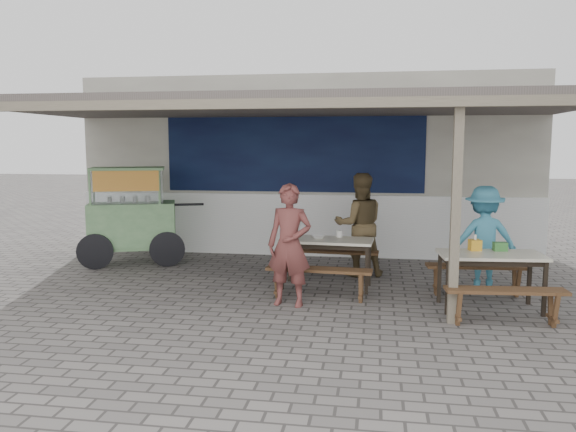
% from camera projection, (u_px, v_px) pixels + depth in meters
% --- Properties ---
extents(ground, '(60.00, 60.00, 0.00)m').
position_uv_depth(ground, '(276.00, 295.00, 8.11)').
color(ground, slate).
rests_on(ground, ground).
extents(back_wall, '(9.00, 1.28, 3.50)m').
position_uv_depth(back_wall, '(307.00, 166.00, 11.40)').
color(back_wall, beige).
rests_on(back_wall, ground).
extents(warung_roof, '(9.00, 4.21, 2.81)m').
position_uv_depth(warung_roof, '(287.00, 108.00, 8.64)').
color(warung_roof, '#504844').
rests_on(warung_roof, ground).
extents(table_left, '(1.42, 0.72, 0.75)m').
position_uv_depth(table_left, '(326.00, 244.00, 8.46)').
color(table_left, beige).
rests_on(table_left, ground).
extents(bench_left_street, '(1.49, 0.37, 0.45)m').
position_uv_depth(bench_left_street, '(319.00, 276.00, 7.83)').
color(bench_left_street, brown).
rests_on(bench_left_street, ground).
extents(bench_left_wall, '(1.49, 0.37, 0.45)m').
position_uv_depth(bench_left_wall, '(333.00, 257.00, 9.17)').
color(bench_left_wall, brown).
rests_on(bench_left_wall, ground).
extents(table_right, '(1.37, 0.78, 0.75)m').
position_uv_depth(table_right, '(491.00, 259.00, 7.34)').
color(table_right, beige).
rests_on(table_right, ground).
extents(bench_right_street, '(1.44, 0.39, 0.45)m').
position_uv_depth(bench_right_street, '(505.00, 298.00, 6.71)').
color(bench_right_street, brown).
rests_on(bench_right_street, ground).
extents(bench_right_wall, '(1.44, 0.39, 0.45)m').
position_uv_depth(bench_right_wall, '(477.00, 273.00, 8.04)').
color(bench_right_wall, brown).
rests_on(bench_right_wall, ground).
extents(vendor_cart, '(2.06, 1.36, 1.75)m').
position_uv_depth(vendor_cart, '(131.00, 212.00, 10.17)').
color(vendor_cart, '#7BAA71').
rests_on(vendor_cart, ground).
extents(patron_street_side, '(0.65, 0.48, 1.65)m').
position_uv_depth(patron_street_side, '(289.00, 245.00, 7.51)').
color(patron_street_side, brown).
rests_on(patron_street_side, ground).
extents(patron_wall_side, '(0.95, 0.81, 1.70)m').
position_uv_depth(patron_wall_side, '(359.00, 225.00, 9.24)').
color(patron_wall_side, brown).
rests_on(patron_wall_side, ground).
extents(patron_right_table, '(1.07, 0.69, 1.56)m').
position_uv_depth(patron_right_table, '(484.00, 239.00, 8.29)').
color(patron_right_table, teal).
rests_on(patron_right_table, ground).
extents(tissue_box, '(0.17, 0.17, 0.15)m').
position_uv_depth(tissue_box, '(475.00, 245.00, 7.53)').
color(tissue_box, gold).
rests_on(tissue_box, table_right).
extents(donation_box, '(0.19, 0.14, 0.12)m').
position_uv_depth(donation_box, '(500.00, 247.00, 7.50)').
color(donation_box, '#3A7C37').
rests_on(donation_box, table_right).
extents(condiment_jar, '(0.09, 0.09, 0.10)m').
position_uv_depth(condiment_jar, '(339.00, 234.00, 8.62)').
color(condiment_jar, silver).
rests_on(condiment_jar, table_left).
extents(condiment_bowl, '(0.27, 0.27, 0.05)m').
position_uv_depth(condiment_bowl, '(318.00, 237.00, 8.50)').
color(condiment_bowl, silver).
rests_on(condiment_bowl, table_left).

